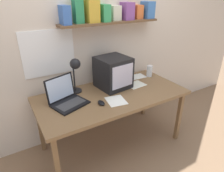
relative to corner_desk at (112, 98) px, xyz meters
name	(u,v)px	position (x,y,z in m)	size (l,w,h in m)	color
ground_plane	(112,143)	(0.00, 0.00, -0.65)	(12.00, 12.00, 0.00)	#89694D
back_wall	(92,32)	(0.00, 0.47, 0.66)	(5.60, 0.24, 2.60)	beige
corner_desk	(112,98)	(0.00, 0.00, 0.00)	(1.66, 0.80, 0.70)	brown
crt_monitor	(113,72)	(0.11, 0.16, 0.24)	(0.38, 0.39, 0.36)	black
laptop	(66,97)	(-0.50, 0.07, 0.12)	(0.40, 0.38, 0.27)	black
desk_lamp	(75,70)	(-0.33, 0.22, 0.34)	(0.15, 0.20, 0.41)	black
juice_glass	(149,71)	(0.70, 0.20, 0.12)	(0.07, 0.07, 0.15)	white
computer_mouse	(101,103)	(-0.21, -0.13, 0.07)	(0.06, 0.11, 0.03)	black
loose_paper_near_laptop	(136,85)	(0.38, 0.06, 0.06)	(0.23, 0.19, 0.00)	white
printed_handout	(136,77)	(0.53, 0.26, 0.06)	(0.27, 0.17, 0.00)	white
loose_paper_near_monitor	(116,101)	(-0.04, -0.15, 0.06)	(0.22, 0.24, 0.00)	white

